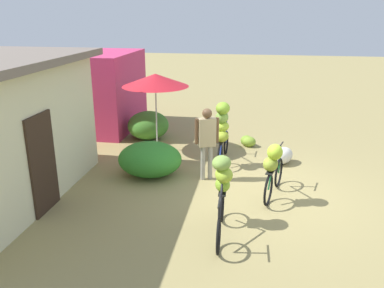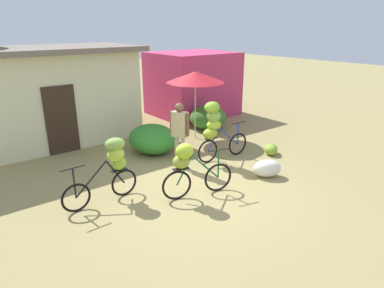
{
  "view_description": "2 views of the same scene",
  "coord_description": "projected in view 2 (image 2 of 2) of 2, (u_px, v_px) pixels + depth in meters",
  "views": [
    {
      "loc": [
        -8.19,
        0.31,
        3.85
      ],
      "look_at": [
        -0.14,
        1.66,
        1.12
      ],
      "focal_mm": 37.14,
      "sensor_mm": 36.0,
      "label": 1
    },
    {
      "loc": [
        -4.32,
        -5.41,
        3.61
      ],
      "look_at": [
        0.63,
        0.96,
        0.76
      ],
      "focal_mm": 31.6,
      "sensor_mm": 36.0,
      "label": 2
    }
  ],
  "objects": [
    {
      "name": "person_vendor",
      "position": [
        179.0,
        128.0,
        8.77
      ],
      "size": [
        0.34,
        0.54,
        1.75
      ],
      "color": "gray",
      "rests_on": "ground"
    },
    {
      "name": "hedge_bush_front_left",
      "position": [
        153.0,
        139.0,
        10.04
      ],
      "size": [
        1.35,
        1.56,
        0.84
      ],
      "primitive_type": "ellipsoid",
      "color": "#328029",
      "rests_on": "ground"
    },
    {
      "name": "produce_sack",
      "position": [
        267.0,
        168.0,
        8.46
      ],
      "size": [
        0.83,
        0.75,
        0.44
      ],
      "primitive_type": "ellipsoid",
      "rotation": [
        0.0,
        0.0,
        2.57
      ],
      "color": "silver",
      "rests_on": "ground"
    },
    {
      "name": "hedge_bush_front_right",
      "position": [
        208.0,
        117.0,
        12.33
      ],
      "size": [
        1.35,
        1.29,
        0.87
      ],
      "primitive_type": "ellipsoid",
      "color": "#3B7928",
      "rests_on": "ground"
    },
    {
      "name": "market_umbrella",
      "position": [
        195.0,
        77.0,
        10.79
      ],
      "size": [
        1.87,
        1.87,
        2.22
      ],
      "color": "beige",
      "rests_on": "ground"
    },
    {
      "name": "bicycle_near_pile",
      "position": [
        189.0,
        166.0,
        7.25
      ],
      "size": [
        1.64,
        0.54,
        1.29
      ],
      "color": "black",
      "rests_on": "ground"
    },
    {
      "name": "bicycle_leftmost",
      "position": [
        112.0,
        163.0,
        7.16
      ],
      "size": [
        1.71,
        0.46,
        1.37
      ],
      "color": "black",
      "rests_on": "ground"
    },
    {
      "name": "shop_pink",
      "position": [
        192.0,
        84.0,
        14.22
      ],
      "size": [
        3.2,
        2.8,
        2.57
      ],
      "primitive_type": "cube",
      "color": "#C43363",
      "rests_on": "ground"
    },
    {
      "name": "ground_plane",
      "position": [
        196.0,
        192.0,
        7.73
      ],
      "size": [
        60.0,
        60.0,
        0.0
      ],
      "primitive_type": "plane",
      "color": "#948551"
    },
    {
      "name": "building_low",
      "position": [
        46.0,
        95.0,
        10.64
      ],
      "size": [
        5.86,
        3.14,
        2.99
      ],
      "color": "beige",
      "rests_on": "ground"
    },
    {
      "name": "banana_pile_on_ground",
      "position": [
        271.0,
        149.0,
        9.95
      ],
      "size": [
        0.56,
        0.55,
        0.31
      ],
      "color": "olive",
      "rests_on": "ground"
    },
    {
      "name": "bicycle_center_loaded",
      "position": [
        215.0,
        126.0,
        9.16
      ],
      "size": [
        1.75,
        0.44,
        1.71
      ],
      "color": "black",
      "rests_on": "ground"
    }
  ]
}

